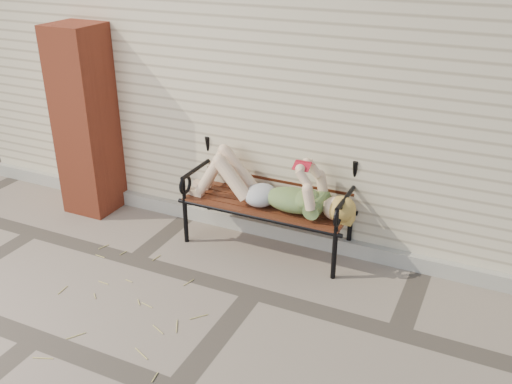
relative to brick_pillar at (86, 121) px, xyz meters
The scene contains 7 objects.
ground 2.62m from the brick_pillar, 18.06° to the right, with size 80.00×80.00×0.00m, color #7A6B5E.
house_wall 3.26m from the brick_pillar, 44.37° to the left, with size 8.00×4.00×3.00m, color beige.
foundation_strip 2.49m from the brick_pillar, ahead, with size 8.00×0.10×0.15m, color #A3A093.
brick_pillar is the anchor object (origin of this frame).
garden_bench 2.12m from the brick_pillar, ahead, with size 1.73×0.69×1.12m.
reading_woman 2.12m from the brick_pillar, ahead, with size 1.64×0.37×0.51m.
straw_scatter 2.00m from the brick_pillar, 66.79° to the right, with size 2.80×1.51×0.01m.
Camera 1 is at (1.75, -3.67, 2.88)m, focal length 40.00 mm.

